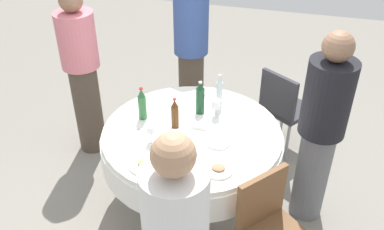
# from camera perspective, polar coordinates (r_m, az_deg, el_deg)

# --- Properties ---
(ground_plane) EXTENTS (10.00, 10.00, 0.00)m
(ground_plane) POSITION_cam_1_polar(r_m,az_deg,el_deg) (3.74, -0.00, -11.38)
(ground_plane) COLOR gray
(dining_table) EXTENTS (1.43, 1.43, 0.74)m
(dining_table) POSITION_cam_1_polar(r_m,az_deg,el_deg) (3.35, -0.00, -4.20)
(dining_table) COLOR white
(dining_table) RESTS_ON ground_plane
(bottle_dark_green_outer) EXTENTS (0.07, 0.07, 0.29)m
(bottle_dark_green_outer) POSITION_cam_1_polar(r_m,az_deg,el_deg) (3.41, 1.12, 2.27)
(bottle_dark_green_outer) COLOR #194728
(bottle_dark_green_outer) RESTS_ON dining_table
(bottle_green_left) EXTENTS (0.07, 0.07, 0.28)m
(bottle_green_left) POSITION_cam_1_polar(r_m,az_deg,el_deg) (3.36, -6.78, 1.45)
(bottle_green_left) COLOR #2D6B38
(bottle_green_left) RESTS_ON dining_table
(bottle_brown_near) EXTENTS (0.06, 0.06, 0.26)m
(bottle_brown_near) POSITION_cam_1_polar(r_m,az_deg,el_deg) (3.24, -2.33, 0.14)
(bottle_brown_near) COLOR #593314
(bottle_brown_near) RESTS_ON dining_table
(bottle_clear_rear) EXTENTS (0.06, 0.06, 0.30)m
(bottle_clear_rear) POSITION_cam_1_polar(r_m,az_deg,el_deg) (3.50, 3.73, 3.20)
(bottle_clear_rear) COLOR silver
(bottle_clear_rear) RESTS_ON dining_table
(wine_glass_rear) EXTENTS (0.06, 0.06, 0.14)m
(wine_glass_rear) POSITION_cam_1_polar(r_m,az_deg,el_deg) (3.05, -2.28, -2.90)
(wine_glass_rear) COLOR white
(wine_glass_rear) RESTS_ON dining_table
(wine_glass_right) EXTENTS (0.07, 0.07, 0.15)m
(wine_glass_right) POSITION_cam_1_polar(r_m,az_deg,el_deg) (3.39, 3.32, 1.42)
(wine_glass_right) COLOR white
(wine_glass_right) RESTS_ON dining_table
(wine_glass_south) EXTENTS (0.06, 0.06, 0.14)m
(wine_glass_south) POSITION_cam_1_polar(r_m,az_deg,el_deg) (3.11, -5.63, -2.10)
(wine_glass_south) COLOR white
(wine_glass_south) RESTS_ON dining_table
(plate_inner) EXTENTS (0.22, 0.22, 0.04)m
(plate_inner) POSITION_cam_1_polar(r_m,az_deg,el_deg) (2.95, -6.44, -6.70)
(plate_inner) COLOR white
(plate_inner) RESTS_ON dining_table
(plate_west) EXTENTS (0.20, 0.20, 0.02)m
(plate_west) POSITION_cam_1_polar(r_m,az_deg,el_deg) (3.15, 3.52, -3.58)
(plate_west) COLOR white
(plate_west) RESTS_ON dining_table
(plate_front) EXTENTS (0.21, 0.21, 0.04)m
(plate_front) POSITION_cam_1_polar(r_m,az_deg,el_deg) (2.90, 3.60, -7.33)
(plate_front) COLOR white
(plate_front) RESTS_ON dining_table
(knife_left) EXTENTS (0.09, 0.17, 0.00)m
(knife_left) POSITION_cam_1_polar(r_m,az_deg,el_deg) (3.68, 1.29, 2.43)
(knife_left) COLOR silver
(knife_left) RESTS_ON dining_table
(fork_near) EXTENTS (0.18, 0.07, 0.00)m
(fork_near) POSITION_cam_1_polar(r_m,az_deg,el_deg) (3.30, -6.62, -1.93)
(fork_near) COLOR silver
(fork_near) RESTS_ON dining_table
(knife_rear) EXTENTS (0.08, 0.17, 0.00)m
(knife_rear) POSITION_cam_1_polar(r_m,az_deg,el_deg) (3.37, 9.01, -1.31)
(knife_rear) COLOR silver
(knife_rear) RESTS_ON dining_table
(folded_napkin) EXTENTS (0.13, 0.13, 0.02)m
(folded_napkin) POSITION_cam_1_polar(r_m,az_deg,el_deg) (3.32, 1.09, -1.23)
(folded_napkin) COLOR white
(folded_napkin) RESTS_ON dining_table
(person_left) EXTENTS (0.34, 0.34, 1.64)m
(person_left) POSITION_cam_1_polar(r_m,az_deg,el_deg) (4.23, -0.13, 8.67)
(person_left) COLOR #4C3F33
(person_left) RESTS_ON ground_plane
(person_near) EXTENTS (0.34, 0.34, 1.61)m
(person_near) POSITION_cam_1_polar(r_m,az_deg,el_deg) (3.24, 17.10, -1.85)
(person_near) COLOR slate
(person_near) RESTS_ON ground_plane
(person_rear) EXTENTS (0.34, 0.34, 1.62)m
(person_rear) POSITION_cam_1_polar(r_m,az_deg,el_deg) (3.99, -14.66, 5.62)
(person_rear) COLOR #4C3F33
(person_rear) RESTS_ON ground_plane
(chair_south) EXTENTS (0.56, 0.56, 0.87)m
(chair_south) POSITION_cam_1_polar(r_m,az_deg,el_deg) (4.08, 12.29, 1.30)
(chair_south) COLOR #2D2D33
(chair_south) RESTS_ON ground_plane
(chair_mid) EXTENTS (0.56, 0.56, 0.87)m
(chair_mid) POSITION_cam_1_polar(r_m,az_deg,el_deg) (2.90, 10.49, -14.30)
(chair_mid) COLOR brown
(chair_mid) RESTS_ON ground_plane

